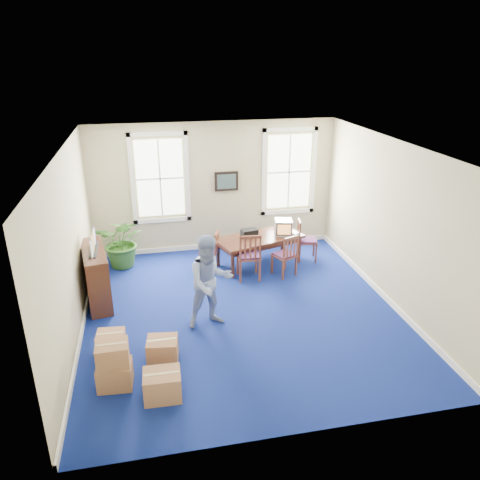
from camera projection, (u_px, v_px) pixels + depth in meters
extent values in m
plane|color=navy|center=(241.00, 311.00, 9.15)|extent=(6.50, 6.50, 0.00)
plane|color=white|center=(241.00, 147.00, 7.94)|extent=(6.50, 6.50, 0.00)
plane|color=tan|center=(214.00, 187.00, 11.49)|extent=(6.50, 0.00, 6.50)
plane|color=tan|center=(297.00, 332.00, 5.60)|extent=(6.50, 0.00, 6.50)
plane|color=tan|center=(70.00, 248.00, 7.98)|extent=(0.00, 6.50, 6.50)
plane|color=tan|center=(392.00, 223.00, 9.11)|extent=(0.00, 6.50, 6.50)
cube|color=white|center=(216.00, 245.00, 12.05)|extent=(6.00, 0.04, 0.12)
cube|color=white|center=(83.00, 325.00, 8.57)|extent=(0.04, 6.50, 0.12)
cube|color=white|center=(381.00, 293.00, 9.69)|extent=(0.04, 6.50, 0.12)
cube|color=white|center=(295.00, 233.00, 11.07)|extent=(0.22, 0.24, 0.05)
cube|color=black|center=(249.00, 233.00, 10.88)|extent=(0.41, 0.30, 0.18)
imported|color=#7F92C3|center=(210.00, 282.00, 8.38)|extent=(0.97, 0.81, 1.76)
cube|color=#422217|center=(96.00, 275.00, 9.31)|extent=(0.65, 1.50, 1.14)
imported|color=#29581B|center=(123.00, 242.00, 10.82)|extent=(1.36, 1.27, 1.23)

